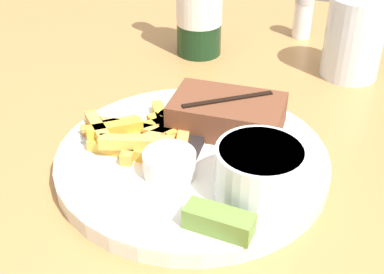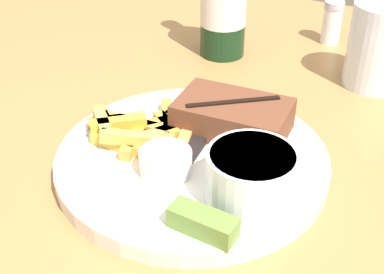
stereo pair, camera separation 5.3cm
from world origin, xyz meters
name	(u,v)px [view 1 (the left image)]	position (x,y,z in m)	size (l,w,h in m)	color
dining_table	(192,225)	(0.00, 0.00, 0.69)	(1.27, 1.10, 0.77)	#A87542
dinner_plate	(192,161)	(0.00, 0.00, 0.77)	(0.28, 0.28, 0.02)	silver
steak_portion	(227,114)	(0.02, 0.06, 0.80)	(0.12, 0.08, 0.04)	brown
fries_pile	(139,131)	(-0.06, 0.01, 0.79)	(0.13, 0.12, 0.02)	gold
coleslaw_cup	(260,170)	(0.08, -0.04, 0.81)	(0.08, 0.08, 0.05)	white
dipping_sauce_cup	(169,163)	(-0.01, -0.04, 0.80)	(0.05, 0.05, 0.02)	silver
pickle_spear	(219,221)	(0.06, -0.10, 0.79)	(0.06, 0.03, 0.02)	olive
fork_utensil	(124,143)	(-0.07, -0.01, 0.79)	(0.13, 0.03, 0.00)	#B7B7BC
knife_utensil	(196,134)	(-0.01, 0.03, 0.79)	(0.03, 0.17, 0.01)	#B7B7BC
beer_bottle	(199,4)	(-0.08, 0.27, 0.84)	(0.06, 0.06, 0.21)	#143319
drinking_glass	(354,37)	(0.13, 0.27, 0.82)	(0.08, 0.08, 0.11)	silver
salt_shaker	(303,17)	(0.05, 0.38, 0.80)	(0.03, 0.03, 0.07)	white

